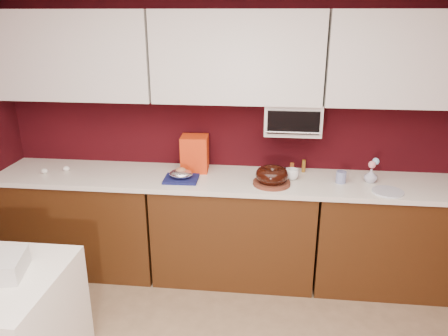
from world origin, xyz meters
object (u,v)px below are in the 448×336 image
object	(u,v)px
blue_jar	(341,177)
toaster_oven	(293,118)
bundt_cake	(272,175)
flower_vase	(371,175)
foil_ham_nest	(181,174)
coffee_mug	(292,173)
pandoro_box	(195,154)

from	to	relation	value
blue_jar	toaster_oven	bearing A→B (deg)	156.56
bundt_cake	flower_vase	xyz separation A→B (m)	(0.78, 0.14, -0.02)
toaster_oven	foil_ham_nest	bearing A→B (deg)	-163.52
toaster_oven	foil_ham_nest	size ratio (longest dim) A/B	2.39
toaster_oven	coffee_mug	distance (m)	0.44
toaster_oven	bundt_cake	xyz separation A→B (m)	(-0.15, -0.28, -0.40)
foil_ham_nest	pandoro_box	xyz separation A→B (m)	(0.07, 0.24, 0.10)
coffee_mug	blue_jar	world-z (taller)	coffee_mug
toaster_oven	coffee_mug	world-z (taller)	toaster_oven
bundt_cake	blue_jar	world-z (taller)	bundt_cake
coffee_mug	pandoro_box	bearing A→B (deg)	171.41
toaster_oven	blue_jar	world-z (taller)	toaster_oven
blue_jar	flower_vase	size ratio (longest dim) A/B	0.76
bundt_cake	pandoro_box	world-z (taller)	pandoro_box
foil_ham_nest	coffee_mug	distance (m)	0.89
coffee_mug	flower_vase	distance (m)	0.62
toaster_oven	blue_jar	xyz separation A→B (m)	(0.40, -0.17, -0.43)
pandoro_box	bundt_cake	bearing A→B (deg)	-24.50
foil_ham_nest	blue_jar	world-z (taller)	blue_jar
bundt_cake	pandoro_box	size ratio (longest dim) A/B	0.84
foil_ham_nest	flower_vase	world-z (taller)	flower_vase
foil_ham_nest	pandoro_box	size ratio (longest dim) A/B	0.62
foil_ham_nest	coffee_mug	world-z (taller)	coffee_mug
foil_ham_nest	pandoro_box	distance (m)	0.27
pandoro_box	flower_vase	bearing A→B (deg)	-7.71
foil_ham_nest	flower_vase	size ratio (longest dim) A/B	1.52
bundt_cake	foil_ham_nest	distance (m)	0.73
pandoro_box	coffee_mug	distance (m)	0.83
toaster_oven	pandoro_box	distance (m)	0.87
toaster_oven	flower_vase	xyz separation A→B (m)	(0.63, -0.13, -0.41)
bundt_cake	coffee_mug	bearing A→B (deg)	39.89
toaster_oven	foil_ham_nest	distance (m)	1.00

